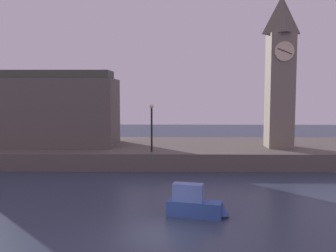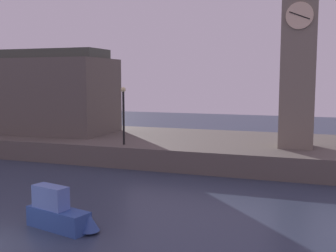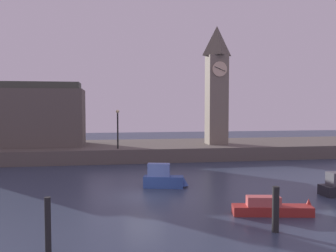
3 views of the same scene
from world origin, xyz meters
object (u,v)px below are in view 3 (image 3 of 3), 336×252
clock_tower (217,83)px  mooring_post_left (48,225)px  boat_dinghy_red (279,208)px  parliament_hall (9,115)px  mooring_post_right (276,209)px  streetlamp (118,125)px  boat_tour_blue (165,179)px

clock_tower → mooring_post_left: size_ratio=5.98×
clock_tower → boat_dinghy_red: size_ratio=2.82×
parliament_hall → mooring_post_right: (18.88, -27.51, -3.94)m
mooring_post_left → mooring_post_right: bearing=5.0°
parliament_hall → streetlamp: parliament_hall is taller
clock_tower → mooring_post_left: (-15.27, -27.04, -7.58)m
boat_tour_blue → boat_dinghy_red: size_ratio=0.71×
mooring_post_right → boat_dinghy_red: size_ratio=0.45×
mooring_post_left → boat_dinghy_red: 12.40m
parliament_hall → boat_tour_blue: parliament_hall is taller
streetlamp → mooring_post_right: bearing=-73.5°
mooring_post_right → boat_tour_blue: size_ratio=0.63×
parliament_hall → streetlamp: bearing=-20.1°
streetlamp → mooring_post_right: size_ratio=1.88×
clock_tower → mooring_post_right: clock_tower is taller
clock_tower → boat_tour_blue: size_ratio=3.97×
mooring_post_left → parliament_hall: bearing=106.7°
streetlamp → mooring_post_right: (6.85, -23.12, -2.96)m
mooring_post_right → boat_dinghy_red: bearing=60.6°
clock_tower → boat_dinghy_red: bearing=-98.3°
clock_tower → mooring_post_right: 27.67m
streetlamp → mooring_post_left: bearing=-98.3°
clock_tower → parliament_hall: size_ratio=0.87×
boat_tour_blue → boat_dinghy_red: boat_tour_blue is taller
clock_tower → streetlamp: 13.02m
clock_tower → mooring_post_right: size_ratio=6.33×
streetlamp → boat_tour_blue: size_ratio=1.18×
mooring_post_right → parliament_hall: bearing=124.5°
boat_tour_blue → parliament_hall: bearing=131.5°
parliament_hall → streetlamp: 12.84m
mooring_post_right → boat_dinghy_red: 3.14m
parliament_hall → boat_dinghy_red: 32.48m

